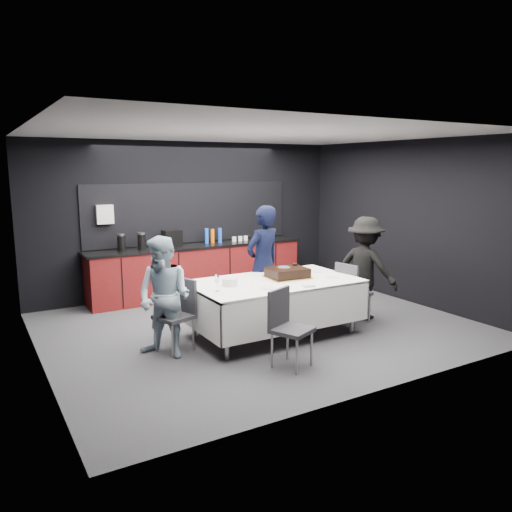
{
  "coord_description": "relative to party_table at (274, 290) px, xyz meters",
  "views": [
    {
      "loc": [
        -3.64,
        -6.11,
        2.33
      ],
      "look_at": [
        0.0,
        0.1,
        1.05
      ],
      "focal_mm": 35.0,
      "sensor_mm": 36.0,
      "label": 1
    }
  ],
  "objects": [
    {
      "name": "ground",
      "position": [
        0.0,
        0.4,
        -0.64
      ],
      "size": [
        6.0,
        6.0,
        0.0
      ],
      "primitive_type": "plane",
      "color": "#3F3F44",
      "rests_on": "ground"
    },
    {
      "name": "room_shell",
      "position": [
        0.0,
        0.4,
        1.22
      ],
      "size": [
        6.04,
        5.04,
        2.82
      ],
      "color": "white",
      "rests_on": "ground"
    },
    {
      "name": "kitchenette",
      "position": [
        -0.02,
        2.62,
        -0.1
      ],
      "size": [
        4.1,
        0.64,
        2.05
      ],
      "color": "#5A0E0F",
      "rests_on": "ground"
    },
    {
      "name": "party_table",
      "position": [
        0.0,
        0.0,
        0.0
      ],
      "size": [
        2.32,
        1.32,
        0.78
      ],
      "color": "#99999E",
      "rests_on": "ground"
    },
    {
      "name": "cake_assembly",
      "position": [
        0.26,
        0.06,
        0.21
      ],
      "size": [
        0.61,
        0.51,
        0.18
      ],
      "color": "gold",
      "rests_on": "party_table"
    },
    {
      "name": "plate_stack",
      "position": [
        -0.67,
        0.05,
        0.19
      ],
      "size": [
        0.21,
        0.21,
        0.1
      ],
      "primitive_type": "cylinder",
      "color": "white",
      "rests_on": "party_table"
    },
    {
      "name": "loose_plate_near",
      "position": [
        -0.32,
        -0.32,
        0.14
      ],
      "size": [
        0.19,
        0.19,
        0.01
      ],
      "primitive_type": "cylinder",
      "color": "white",
      "rests_on": "party_table"
    },
    {
      "name": "loose_plate_right_a",
      "position": [
        0.84,
        0.17,
        0.14
      ],
      "size": [
        0.2,
        0.2,
        0.01
      ],
      "primitive_type": "cylinder",
      "color": "white",
      "rests_on": "party_table"
    },
    {
      "name": "loose_plate_right_b",
      "position": [
        0.83,
        -0.25,
        0.14
      ],
      "size": [
        0.2,
        0.2,
        0.01
      ],
      "primitive_type": "cylinder",
      "color": "white",
      "rests_on": "party_table"
    },
    {
      "name": "loose_plate_far",
      "position": [
        0.11,
        0.31,
        0.14
      ],
      "size": [
        0.22,
        0.22,
        0.01
      ],
      "primitive_type": "cylinder",
      "color": "white",
      "rests_on": "party_table"
    },
    {
      "name": "fork_pile",
      "position": [
        0.2,
        -0.54,
        0.15
      ],
      "size": [
        0.18,
        0.14,
        0.02
      ],
      "primitive_type": "cube",
      "rotation": [
        0.0,
        0.0,
        -0.27
      ],
      "color": "white",
      "rests_on": "party_table"
    },
    {
      "name": "champagne_flute",
      "position": [
        -0.96,
        -0.16,
        0.3
      ],
      "size": [
        0.06,
        0.06,
        0.22
      ],
      "color": "white",
      "rests_on": "party_table"
    },
    {
      "name": "chair_left",
      "position": [
        -1.37,
        0.13,
        -0.11
      ],
      "size": [
        0.53,
        0.53,
        0.92
      ],
      "color": "#303035",
      "rests_on": "ground"
    },
    {
      "name": "chair_right",
      "position": [
        1.27,
        -0.15,
        -0.11
      ],
      "size": [
        0.49,
        0.49,
        0.92
      ],
      "color": "#303035",
      "rests_on": "ground"
    },
    {
      "name": "chair_near",
      "position": [
        -0.48,
        -1.02,
        -0.11
      ],
      "size": [
        0.55,
        0.55,
        0.92
      ],
      "color": "#303035",
      "rests_on": "ground"
    },
    {
      "name": "person_center",
      "position": [
        0.24,
        0.69,
        0.24
      ],
      "size": [
        0.73,
        0.57,
        1.77
      ],
      "primitive_type": "imported",
      "rotation": [
        0.0,
        0.0,
        3.4
      ],
      "color": "black",
      "rests_on": "ground"
    },
    {
      "name": "person_left",
      "position": [
        -1.61,
        -0.01,
        0.12
      ],
      "size": [
        0.89,
        0.93,
        1.51
      ],
      "primitive_type": "imported",
      "rotation": [
        0.0,
        0.0,
        -0.95
      ],
      "color": "#A2BACC",
      "rests_on": "ground"
    },
    {
      "name": "person_right",
      "position": [
        1.64,
        -0.04,
        0.15
      ],
      "size": [
        0.94,
        1.18,
        1.59
      ],
      "primitive_type": "imported",
      "rotation": [
        0.0,
        0.0,
        1.97
      ],
      "color": "black",
      "rests_on": "ground"
    }
  ]
}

